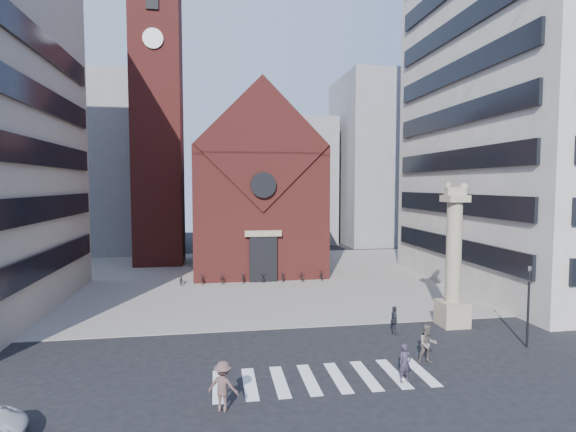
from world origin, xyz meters
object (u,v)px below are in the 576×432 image
at_px(pedestrian_0, 405,363).
at_px(scooter_0, 181,279).
at_px(lion_column, 453,269).
at_px(pedestrian_2, 394,320).
at_px(pedestrian_1, 428,344).
at_px(traffic_light, 528,304).

height_order(pedestrian_0, scooter_0, pedestrian_0).
xyz_separation_m(lion_column, scooter_0, (-17.01, 13.90, -2.98)).
bearing_deg(lion_column, pedestrian_2, -166.82).
height_order(pedestrian_1, scooter_0, pedestrian_1).
distance_m(traffic_light, pedestrian_1, 6.39).
height_order(traffic_light, pedestrian_2, traffic_light).
distance_m(pedestrian_0, scooter_0, 23.52).
bearing_deg(lion_column, pedestrian_0, -131.28).
bearing_deg(pedestrian_0, pedestrian_1, 31.45).
bearing_deg(scooter_0, pedestrian_1, -57.46).
relative_size(traffic_light, scooter_0, 2.63).
xyz_separation_m(traffic_light, pedestrian_1, (-6.15, -1.13, -1.35)).
bearing_deg(traffic_light, pedestrian_2, 153.48).
xyz_separation_m(lion_column, pedestrian_1, (-4.16, -5.13, -2.52)).
distance_m(pedestrian_0, pedestrian_2, 6.28).
bearing_deg(traffic_light, lion_column, 116.46).
height_order(pedestrian_0, pedestrian_1, pedestrian_1).
distance_m(lion_column, pedestrian_0, 9.58).
bearing_deg(traffic_light, scooter_0, 136.72).
bearing_deg(pedestrian_0, scooter_0, 106.20).
bearing_deg(scooter_0, traffic_light, -44.79).
distance_m(lion_column, scooter_0, 22.17).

